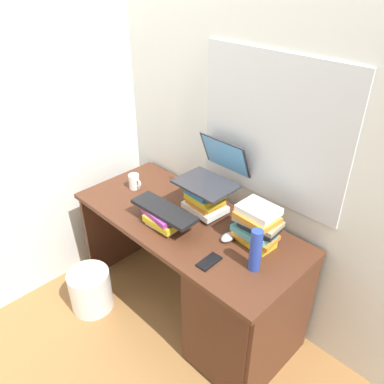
% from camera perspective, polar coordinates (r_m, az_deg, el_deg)
% --- Properties ---
extents(ground_plane, '(6.00, 6.00, 0.00)m').
position_cam_1_polar(ground_plane, '(2.78, -0.65, -16.31)').
color(ground_plane, olive).
extents(wall_back, '(6.00, 0.06, 2.60)m').
position_cam_1_polar(wall_back, '(2.26, 5.97, 11.66)').
color(wall_back, silver).
rests_on(wall_back, ground).
extents(wall_left, '(0.05, 6.00, 2.60)m').
position_cam_1_polar(wall_left, '(2.70, -14.90, 14.18)').
color(wall_left, silver).
rests_on(wall_left, ground).
extents(desk, '(1.45, 0.64, 0.73)m').
position_cam_1_polar(desk, '(2.31, 5.48, -14.82)').
color(desk, '#4C2819').
rests_on(desk, ground).
extents(book_stack_tall, '(0.25, 0.20, 0.20)m').
position_cam_1_polar(book_stack_tall, '(2.30, 1.97, -1.06)').
color(book_stack_tall, black).
rests_on(book_stack_tall, desk).
extents(book_stack_keyboard_riser, '(0.25, 0.16, 0.09)m').
position_cam_1_polar(book_stack_keyboard_riser, '(2.23, -4.18, -3.92)').
color(book_stack_keyboard_riser, beige).
rests_on(book_stack_keyboard_riser, desk).
extents(book_stack_side, '(0.25, 0.18, 0.23)m').
position_cam_1_polar(book_stack_side, '(2.08, 9.49, -4.87)').
color(book_stack_side, yellow).
rests_on(book_stack_side, desk).
extents(laptop, '(0.34, 0.34, 0.24)m').
position_cam_1_polar(laptop, '(2.26, 3.23, 2.92)').
color(laptop, '#2D2D33').
rests_on(laptop, book_stack_tall).
extents(keyboard, '(0.42, 0.15, 0.02)m').
position_cam_1_polar(keyboard, '(2.20, -4.12, -2.67)').
color(keyboard, black).
rests_on(keyboard, book_stack_keyboard_riser).
extents(computer_mouse, '(0.06, 0.10, 0.04)m').
position_cam_1_polar(computer_mouse, '(2.15, 5.36, -6.58)').
color(computer_mouse, '#A5A8AD').
rests_on(computer_mouse, desk).
extents(mug, '(0.11, 0.07, 0.10)m').
position_cam_1_polar(mug, '(2.60, -8.46, 1.52)').
color(mug, white).
rests_on(mug, desk).
extents(water_bottle, '(0.06, 0.06, 0.23)m').
position_cam_1_polar(water_bottle, '(1.92, 9.30, -8.42)').
color(water_bottle, '#263FA5').
rests_on(water_bottle, desk).
extents(cell_phone, '(0.07, 0.14, 0.01)m').
position_cam_1_polar(cell_phone, '(2.01, 2.51, -10.16)').
color(cell_phone, black).
rests_on(cell_phone, desk).
extents(wastebasket, '(0.28, 0.28, 0.29)m').
position_cam_1_polar(wastebasket, '(2.76, -14.64, -13.71)').
color(wastebasket, silver).
rests_on(wastebasket, ground).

